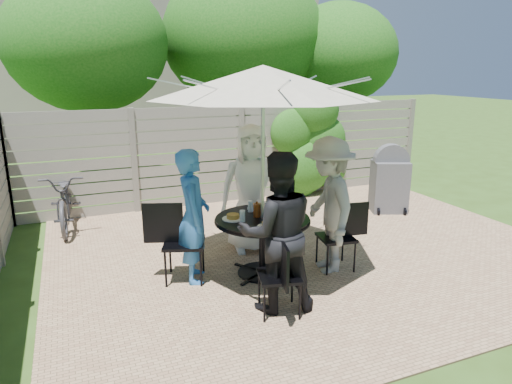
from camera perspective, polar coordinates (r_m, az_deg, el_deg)
name	(u,v)px	position (r m, az deg, el deg)	size (l,w,h in m)	color
backyard_envelope	(164,64)	(15.64, -11.41, 15.37)	(60.00, 60.00, 5.00)	#2E4816
patio_table	(262,235)	(5.61, 0.80, -5.43)	(1.37, 1.37, 0.75)	black
umbrella	(263,82)	(5.25, 0.88, 13.59)	(3.13, 3.13, 2.54)	silver
chair_back	(250,228)	(6.59, -0.75, -4.58)	(0.49, 0.67, 0.89)	black
person_back	(251,189)	(6.27, -0.57, 0.40)	(0.88, 0.57, 1.79)	white
chair_left	(183,258)	(5.61, -9.06, -8.12)	(0.75, 0.60, 0.98)	black
person_left	(193,217)	(5.43, -7.84, -3.06)	(0.59, 0.39, 1.62)	#2A6BB8
chair_front	(279,291)	(4.85, 2.91, -12.28)	(0.51, 0.67, 0.88)	black
person_front	(277,233)	(4.73, 2.66, -5.15)	(0.83, 0.65, 1.72)	black
chair_right	(337,250)	(5.95, 10.04, -7.13)	(0.66, 0.48, 0.87)	black
person_right	(328,206)	(5.70, 9.04, -1.72)	(1.11, 0.64, 1.72)	#979693
plate_back	(257,207)	(5.86, 0.17, -1.90)	(0.26, 0.26, 0.06)	white
plate_left	(233,217)	(5.47, -2.90, -3.18)	(0.26, 0.26, 0.06)	white
plate_front	(268,226)	(5.19, 1.54, -4.21)	(0.26, 0.26, 0.06)	white
plate_right	(291,214)	(5.60, 4.44, -2.78)	(0.26, 0.26, 0.06)	white
glass_back	(250,206)	(5.74, -0.69, -1.81)	(0.07, 0.07, 0.14)	silver
glass_left	(242,216)	(5.37, -1.71, -3.02)	(0.07, 0.07, 0.14)	silver
glass_front	(275,218)	(5.29, 2.45, -3.32)	(0.07, 0.07, 0.14)	silver
glass_right	(281,209)	(5.66, 3.20, -2.08)	(0.07, 0.07, 0.14)	silver
syrup_jug	(257,210)	(5.54, 0.11, -2.31)	(0.09, 0.09, 0.16)	#59280C
coffee_cup	(267,207)	(5.74, 1.39, -1.92)	(0.08, 0.08, 0.12)	#C6B293
bicycle	(66,200)	(7.90, -22.65, -0.87)	(0.62, 1.78, 0.94)	#333338
bbq_grill	(389,182)	(8.40, 16.35, 1.25)	(0.73, 0.65, 1.23)	#515156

